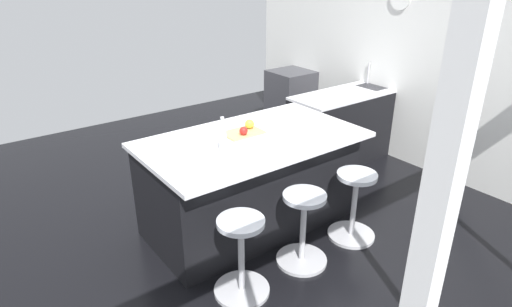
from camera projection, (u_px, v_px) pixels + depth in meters
name	position (u px, v px, depth m)	size (l,w,h in m)	color
ground_plane	(226.00, 221.00, 4.33)	(7.19, 7.19, 0.00)	black
interior_partition_left	(410.00, 48.00, 5.23)	(0.15, 5.53, 2.85)	silver
sink_cabinet	(360.00, 121.00, 5.70)	(2.08, 0.60, 1.17)	black
oven_range	(291.00, 99.00, 6.73)	(0.60, 0.61, 0.86)	#38383D
kitchen_island	(250.00, 181.00, 4.12)	(2.00, 1.16, 0.93)	black
stool_by_window	(354.00, 208.00, 3.97)	(0.44, 0.44, 0.66)	#B7B7BC
stool_middle	(303.00, 231.00, 3.63)	(0.44, 0.44, 0.66)	#B7B7BC
stool_near_camera	(241.00, 259.00, 3.28)	(0.44, 0.44, 0.66)	#B7B7BC
cutting_board	(243.00, 133.00, 3.98)	(0.36, 0.24, 0.02)	tan
apple_red	(244.00, 131.00, 3.89)	(0.08, 0.08, 0.08)	red
apple_yellow	(250.00, 124.00, 4.04)	(0.09, 0.09, 0.09)	gold
water_bottle	(223.00, 139.00, 3.54)	(0.06, 0.06, 0.31)	silver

